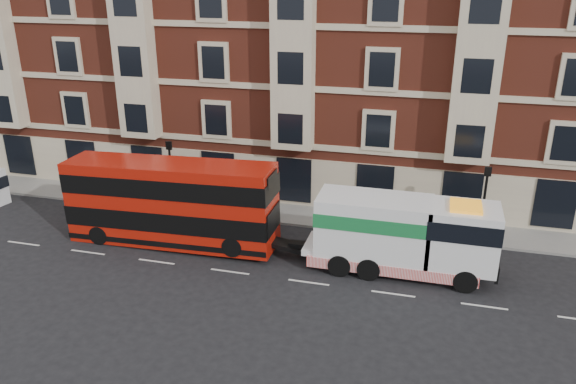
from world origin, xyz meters
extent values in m
plane|color=black|center=(0.00, 0.00, 0.00)|extent=(120.00, 120.00, 0.00)
cube|color=slate|center=(0.00, 7.50, 0.07)|extent=(90.00, 3.00, 0.15)
cube|color=maroon|center=(0.50, 15.00, 9.00)|extent=(45.00, 12.00, 18.00)
cylinder|color=black|center=(-6.00, 6.20, 2.15)|extent=(0.14, 0.14, 4.00)
cube|color=black|center=(-6.00, 6.20, 4.25)|extent=(0.35, 0.15, 0.50)
cylinder|color=black|center=(12.00, 6.20, 2.15)|extent=(0.14, 0.14, 4.00)
cube|color=black|center=(12.00, 6.20, 4.25)|extent=(0.35, 0.15, 0.50)
cube|color=#B5170A|center=(-4.08, 2.21, 2.38)|extent=(11.33, 2.53, 4.45)
cube|color=black|center=(-4.08, 2.21, 1.72)|extent=(11.37, 2.59, 1.06)
cube|color=black|center=(-4.08, 2.21, 3.54)|extent=(11.37, 2.59, 1.01)
cylinder|color=black|center=(-7.93, 1.06, 0.53)|extent=(1.05, 0.32, 1.05)
cylinder|color=black|center=(-7.93, 3.35, 0.53)|extent=(1.05, 0.32, 1.05)
cylinder|color=black|center=(-0.24, 1.06, 0.83)|extent=(1.05, 0.32, 1.05)
cylinder|color=black|center=(-0.24, 3.35, 0.83)|extent=(1.05, 0.32, 1.05)
cube|color=white|center=(7.92, 2.21, 0.96)|extent=(9.11, 2.33, 0.30)
cube|color=white|center=(10.85, 2.21, 2.28)|extent=(3.24, 2.53, 2.93)
cube|color=white|center=(6.70, 2.21, 2.33)|extent=(5.46, 2.53, 2.93)
cube|color=#197237|center=(6.70, 2.21, 2.83)|extent=(5.51, 2.57, 0.71)
cube|color=red|center=(7.72, 2.21, 0.61)|extent=(8.09, 2.59, 0.56)
cylinder|color=black|center=(11.16, 1.06, 0.56)|extent=(1.11, 0.35, 1.11)
cylinder|color=black|center=(11.16, 3.35, 0.56)|extent=(1.11, 0.35, 1.11)
cylinder|color=black|center=(6.70, 1.06, 0.56)|extent=(1.11, 0.40, 1.11)
cylinder|color=black|center=(6.70, 3.35, 0.56)|extent=(1.11, 0.40, 1.11)
cylinder|color=black|center=(5.29, 1.06, 0.56)|extent=(1.11, 0.40, 1.11)
cylinder|color=black|center=(5.29, 3.35, 0.56)|extent=(1.11, 0.40, 1.11)
cylinder|color=black|center=(-17.57, 4.93, 0.34)|extent=(0.70, 0.33, 0.67)
imported|color=#1B1D37|center=(-9.92, 6.15, 1.04)|extent=(0.77, 0.75, 1.78)
camera|label=1|loc=(9.08, -22.83, 13.81)|focal=35.00mm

